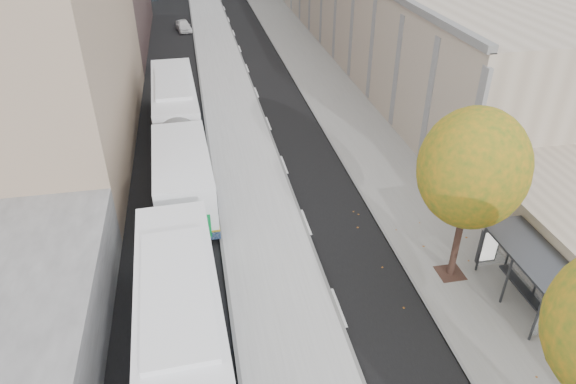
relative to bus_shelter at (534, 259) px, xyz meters
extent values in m
cube|color=#ADADAD|center=(-9.56, 24.04, -2.11)|extent=(4.25, 150.00, 0.15)
cube|color=gray|center=(-1.56, 24.04, -2.15)|extent=(4.75, 150.00, 0.08)
cube|color=#383A3F|center=(-0.19, 0.04, 0.37)|extent=(1.90, 4.40, 0.10)
cylinder|color=#383A3F|center=(-0.89, -1.96, -0.91)|extent=(0.10, 0.10, 2.40)
cube|color=silver|center=(0.53, 0.04, -0.86)|extent=(0.04, 4.00, 2.10)
cylinder|color=black|center=(-2.09, 2.04, -0.49)|extent=(0.28, 0.28, 3.24)
sphere|color=#305B19|center=(-2.09, 2.04, 3.08)|extent=(4.20, 4.20, 4.20)
cube|color=white|center=(-13.34, 15.36, -0.62)|extent=(3.39, 18.94, 3.14)
cube|color=black|center=(-13.34, 15.36, -0.04)|extent=(3.42, 18.19, 1.09)
cube|color=#058036|center=(-13.34, 5.96, -0.98)|extent=(1.99, 0.13, 1.22)
imported|color=white|center=(-12.60, 44.78, -1.60)|extent=(1.90, 3.62, 1.17)
camera|label=1|loc=(-12.16, -13.24, 12.60)|focal=32.00mm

